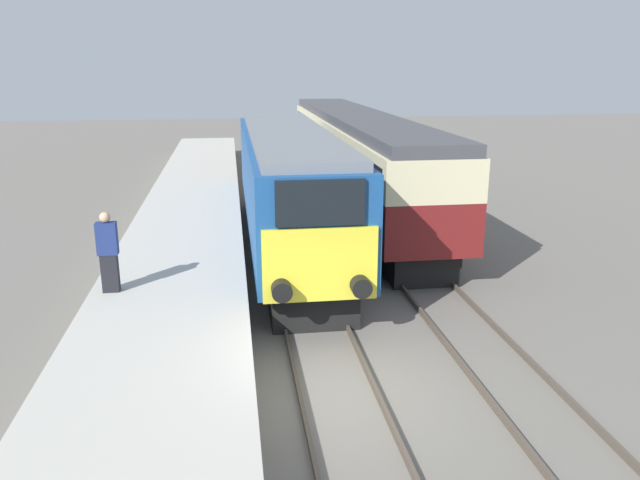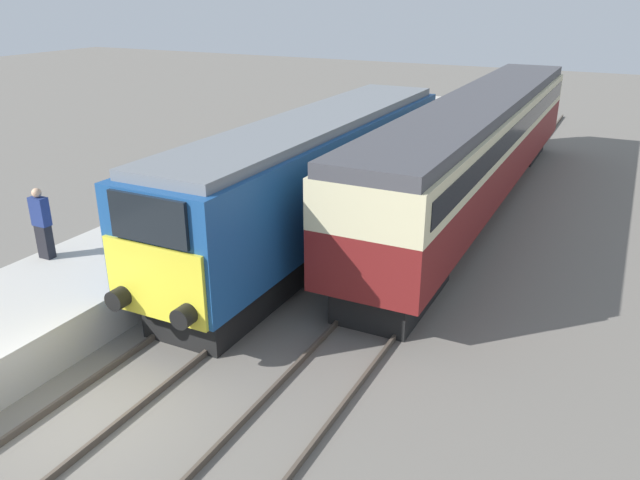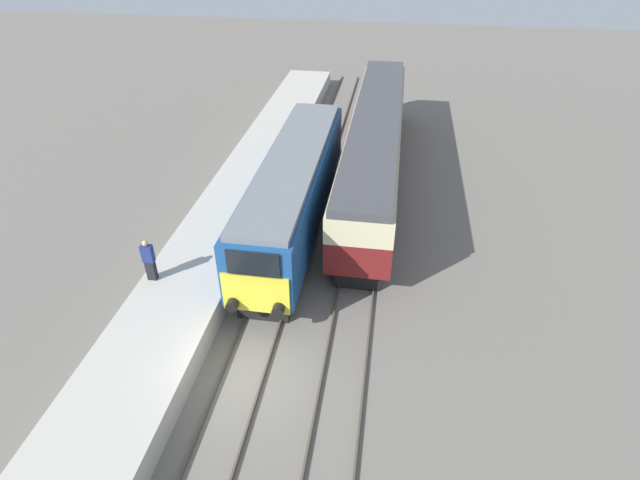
{
  "view_description": "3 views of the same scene",
  "coord_description": "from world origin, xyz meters",
  "views": [
    {
      "loc": [
        -1.79,
        -10.11,
        5.98
      ],
      "look_at": [
        0.0,
        2.43,
        2.35
      ],
      "focal_mm": 35.0,
      "sensor_mm": 36.0,
      "label": 1
    },
    {
      "loc": [
        8.09,
        -6.24,
        7.3
      ],
      "look_at": [
        1.7,
        6.43,
        1.6
      ],
      "focal_mm": 35.0,
      "sensor_mm": 36.0,
      "label": 2
    },
    {
      "loc": [
        4.38,
        -10.7,
        13.51
      ],
      "look_at": [
        1.7,
        6.43,
        1.6
      ],
      "focal_mm": 28.0,
      "sensor_mm": 36.0,
      "label": 3
    }
  ],
  "objects": [
    {
      "name": "rails_near_track",
      "position": [
        0.0,
        5.0,
        0.07
      ],
      "size": [
        1.51,
        60.0,
        0.14
      ],
      "color": "#4C4238",
      "rests_on": "ground_plane"
    },
    {
      "name": "person_on_platform",
      "position": [
        -4.57,
        3.57,
        1.94
      ],
      "size": [
        0.44,
        0.26,
        1.83
      ],
      "color": "black",
      "rests_on": "platform_left"
    },
    {
      "name": "platform_left",
      "position": [
        -3.3,
        8.0,
        0.51
      ],
      "size": [
        3.5,
        50.0,
        1.02
      ],
      "color": "#B7B2A8",
      "rests_on": "ground_plane"
    },
    {
      "name": "rails_far_track",
      "position": [
        3.4,
        5.0,
        0.07
      ],
      "size": [
        1.5,
        60.0,
        0.14
      ],
      "color": "#4C4238",
      "rests_on": "ground_plane"
    },
    {
      "name": "locomotive",
      "position": [
        0.0,
        9.52,
        2.21
      ],
      "size": [
        2.7,
        14.68,
        3.95
      ],
      "color": "black",
      "rests_on": "ground_plane"
    },
    {
      "name": "passenger_carriage",
      "position": [
        3.4,
        15.44,
        2.42
      ],
      "size": [
        2.75,
        20.97,
        3.96
      ],
      "color": "black",
      "rests_on": "ground_plane"
    },
    {
      "name": "ground_plane",
      "position": [
        0.0,
        0.0,
        0.0
      ],
      "size": [
        120.0,
        120.0,
        0.0
      ],
      "primitive_type": "plane",
      "color": "slate"
    }
  ]
}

